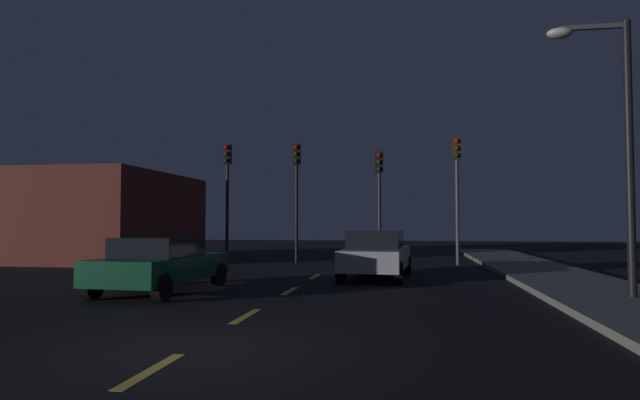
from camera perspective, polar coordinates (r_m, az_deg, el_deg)
ground_plane at (r=14.68m, az=-2.70°, el=-9.25°), size 80.00×80.00×0.00m
sidewalk_curb_right at (r=15.05m, az=26.83°, el=-8.54°), size 3.00×40.00×0.15m
lane_stripe_nearest at (r=6.99m, az=-17.31°, el=-16.73°), size 0.16×1.60×0.01m
lane_stripe_second at (r=10.46m, az=-7.78°, el=-11.98°), size 0.16×1.60×0.01m
lane_stripe_third at (r=14.10m, az=-3.21°, el=-9.52°), size 0.16×1.60×0.01m
lane_stripe_fourth at (r=17.81m, az=-0.56°, el=-8.04°), size 0.16×1.60×0.01m
traffic_signal_far_left at (r=24.55m, az=-9.73°, el=2.11°), size 0.32×0.38×5.28m
traffic_signal_center_left at (r=23.71m, az=-2.48°, el=2.13°), size 0.32×0.38×5.21m
traffic_signal_center_right at (r=23.23m, az=6.26°, el=1.57°), size 0.32×0.38×4.79m
traffic_signal_far_right at (r=23.32m, az=14.21°, el=2.44°), size 0.32×0.38×5.31m
car_stopped_ahead at (r=17.33m, az=5.97°, el=-5.67°), size 2.18×4.52×1.50m
car_adjacent_lane at (r=14.25m, az=-16.41°, el=-6.44°), size 2.17×4.34×1.39m
street_lamp_right at (r=13.64m, az=28.56°, el=6.53°), size 1.76×0.36×6.21m
storefront_left at (r=27.77m, az=-21.07°, el=-1.67°), size 5.97×9.00×4.07m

